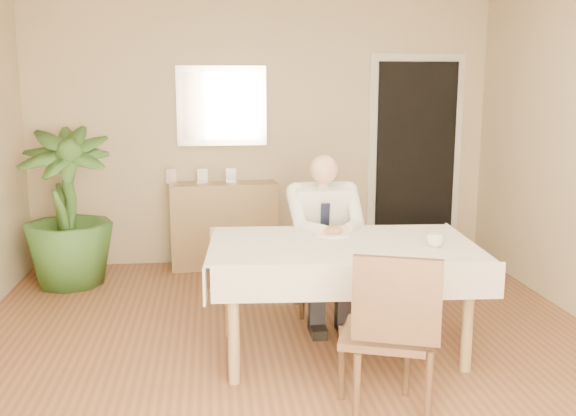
{
  "coord_description": "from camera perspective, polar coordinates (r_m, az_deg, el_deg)",
  "views": [
    {
      "loc": [
        -0.5,
        -3.8,
        1.76
      ],
      "look_at": [
        0.0,
        0.35,
        0.95
      ],
      "focal_mm": 40.0,
      "sensor_mm": 36.0,
      "label": 1
    }
  ],
  "objects": [
    {
      "name": "knife",
      "position": [
        4.32,
        4.61,
        -2.21
      ],
      "size": [
        0.01,
        0.13,
        0.01
      ],
      "primitive_type": "cylinder",
      "rotation": [
        1.57,
        0.0,
        0.0
      ],
      "color": "silver",
      "rests_on": "dining_table"
    },
    {
      "name": "plate",
      "position": [
        4.37,
        3.94,
        -2.26
      ],
      "size": [
        0.26,
        0.26,
        0.02
      ],
      "primitive_type": "cylinder",
      "color": "white",
      "rests_on": "dining_table"
    },
    {
      "name": "photo_frame_left",
      "position": [
        6.25,
        -10.35,
        2.82
      ],
      "size": [
        0.1,
        0.02,
        0.14
      ],
      "primitive_type": "cube",
      "color": "silver",
      "rests_on": "sideboard"
    },
    {
      "name": "doorway",
      "position": [
        6.63,
        11.22,
        4.2
      ],
      "size": [
        0.96,
        0.07,
        2.1
      ],
      "color": "white",
      "rests_on": "ground"
    },
    {
      "name": "photo_frame_right",
      "position": [
        6.2,
        -5.08,
        2.9
      ],
      "size": [
        0.1,
        0.02,
        0.14
      ],
      "primitive_type": "cube",
      "color": "silver",
      "rests_on": "sideboard"
    },
    {
      "name": "photo_frame_center",
      "position": [
        6.2,
        -7.62,
        2.84
      ],
      "size": [
        0.1,
        0.02,
        0.14
      ],
      "primitive_type": "cube",
      "color": "silver",
      "rests_on": "sideboard"
    },
    {
      "name": "chair_near",
      "position": [
        3.4,
        8.98,
        -10.46
      ],
      "size": [
        0.56,
        0.57,
        0.93
      ],
      "rotation": [
        0.0,
        0.0,
        -0.35
      ],
      "color": "#3F2717",
      "rests_on": "ground"
    },
    {
      "name": "room",
      "position": [
        3.86,
        0.62,
        4.11
      ],
      "size": [
        5.0,
        5.02,
        2.6
      ],
      "color": "brown",
      "rests_on": "ground"
    },
    {
      "name": "coffee_mug",
      "position": [
        4.13,
        12.93,
        -2.81
      ],
      "size": [
        0.12,
        0.12,
        0.09
      ],
      "primitive_type": "imported",
      "rotation": [
        0.0,
        0.0,
        0.08
      ],
      "color": "white",
      "rests_on": "dining_table"
    },
    {
      "name": "sideboard",
      "position": [
        6.27,
        -5.69,
        -1.5
      ],
      "size": [
        1.05,
        0.41,
        0.82
      ],
      "primitive_type": "cube",
      "rotation": [
        0.0,
        0.0,
        0.06
      ],
      "color": "#977B4F",
      "rests_on": "ground"
    },
    {
      "name": "window",
      "position": [
        1.45,
        13.36,
        -1.78
      ],
      "size": [
        1.34,
        0.04,
        1.44
      ],
      "color": "white",
      "rests_on": "room"
    },
    {
      "name": "food",
      "position": [
        4.37,
        3.94,
        -1.98
      ],
      "size": [
        0.14,
        0.14,
        0.06
      ],
      "primitive_type": "ellipsoid",
      "color": "#9A5F3D",
      "rests_on": "dining_table"
    },
    {
      "name": "dining_table",
      "position": [
        4.19,
        4.79,
        -4.2
      ],
      "size": [
        1.78,
        1.13,
        0.75
      ],
      "rotation": [
        0.0,
        0.0,
        -0.07
      ],
      "color": "#977B4F",
      "rests_on": "ground"
    },
    {
      "name": "chair_far",
      "position": [
        5.07,
        2.77,
        -3.88
      ],
      "size": [
        0.4,
        0.4,
        0.83
      ],
      "rotation": [
        0.0,
        0.0,
        0.02
      ],
      "color": "#3F2717",
      "rests_on": "ground"
    },
    {
      "name": "seated_man",
      "position": [
        4.74,
        3.36,
        -2.07
      ],
      "size": [
        0.48,
        0.72,
        1.24
      ],
      "color": "white",
      "rests_on": "ground"
    },
    {
      "name": "mirror",
      "position": [
        6.28,
        -5.92,
        9.01
      ],
      "size": [
        0.86,
        0.04,
        0.76
      ],
      "color": "silver",
      "rests_on": "room"
    },
    {
      "name": "fork",
      "position": [
        4.31,
        3.56,
        -2.24
      ],
      "size": [
        0.01,
        0.13,
        0.01
      ],
      "primitive_type": "cylinder",
      "rotation": [
        1.57,
        0.0,
        0.0
      ],
      "color": "silver",
      "rests_on": "dining_table"
    },
    {
      "name": "potted_palm",
      "position": [
        5.92,
        -19.08,
        0.02
      ],
      "size": [
        0.84,
        0.84,
        1.39
      ],
      "primitive_type": "imported",
      "rotation": [
        0.0,
        0.0,
        0.08
      ],
      "color": "#2C521E",
      "rests_on": "ground"
    }
  ]
}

